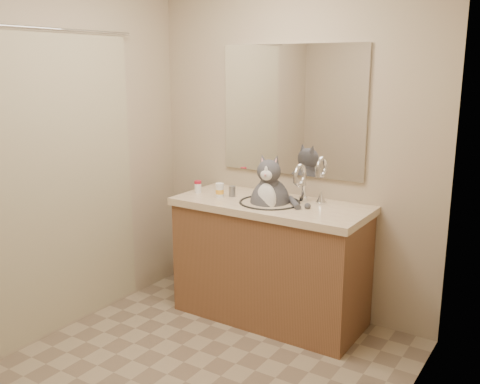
# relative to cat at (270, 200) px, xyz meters

# --- Properties ---
(room) EXTENTS (2.22, 2.52, 2.42)m
(room) POSITION_rel_cat_xyz_m (0.00, -0.95, 0.34)
(room) COLOR gray
(room) RESTS_ON ground
(vanity) EXTENTS (1.34, 0.59, 1.12)m
(vanity) POSITION_rel_cat_xyz_m (0.00, 0.01, -0.42)
(vanity) COLOR brown
(vanity) RESTS_ON ground
(mirror) EXTENTS (1.10, 0.02, 0.90)m
(mirror) POSITION_rel_cat_xyz_m (0.00, 0.28, 0.59)
(mirror) COLOR white
(mirror) RESTS_ON room
(shower_curtain) EXTENTS (0.02, 1.30, 1.93)m
(shower_curtain) POSITION_rel_cat_xyz_m (-1.05, -0.85, 0.17)
(shower_curtain) COLOR #BAB08C
(shower_curtain) RESTS_ON ground
(cat) EXTENTS (0.44, 0.35, 0.54)m
(cat) POSITION_rel_cat_xyz_m (0.00, 0.00, 0.00)
(cat) COLOR #47474C
(cat) RESTS_ON vanity
(pill_bottle_redcap) EXTENTS (0.06, 0.06, 0.09)m
(pill_bottle_redcap) POSITION_rel_cat_xyz_m (-0.58, -0.04, 0.03)
(pill_bottle_redcap) COLOR white
(pill_bottle_redcap) RESTS_ON vanity
(pill_bottle_orange) EXTENTS (0.07, 0.07, 0.10)m
(pill_bottle_orange) POSITION_rel_cat_xyz_m (-0.37, -0.06, 0.03)
(pill_bottle_orange) COLOR white
(pill_bottle_orange) RESTS_ON vanity
(grey_canister) EXTENTS (0.06, 0.06, 0.08)m
(grey_canister) POSITION_rel_cat_xyz_m (-0.31, 0.00, 0.02)
(grey_canister) COLOR slate
(grey_canister) RESTS_ON vanity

